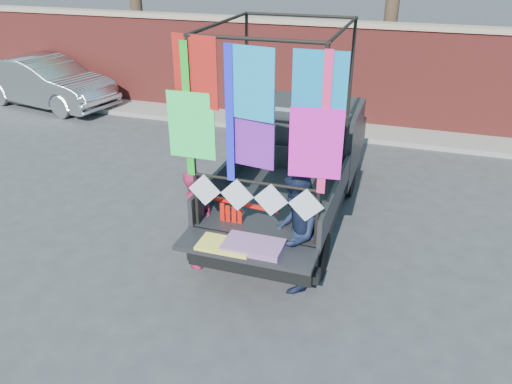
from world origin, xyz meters
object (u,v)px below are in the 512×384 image
(pickup_truck, at_px, (301,160))
(man, at_px, (295,233))
(sedan, at_px, (47,82))
(woman, at_px, (198,219))

(pickup_truck, xyz_separation_m, man, (0.52, -2.48, -0.00))
(pickup_truck, bearing_deg, sedan, 156.50)
(pickup_truck, height_order, man, pickup_truck)
(pickup_truck, relative_size, man, 3.16)
(pickup_truck, height_order, sedan, pickup_truck)
(pickup_truck, distance_m, man, 2.53)
(sedan, relative_size, man, 2.55)
(woman, distance_m, man, 1.47)
(pickup_truck, relative_size, woman, 3.58)
(sedan, height_order, woman, woman)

